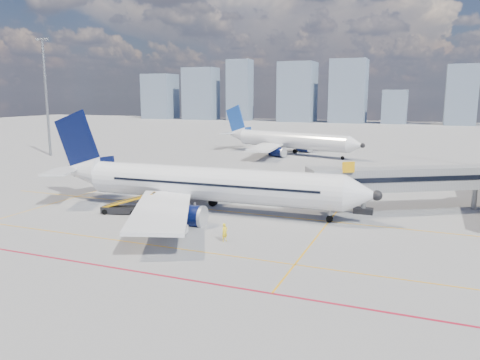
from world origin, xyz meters
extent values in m
plane|color=gray|center=(0.00, 0.00, 0.00)|extent=(420.00, 420.00, 0.00)
cube|color=orange|center=(0.00, 8.00, 0.01)|extent=(60.00, 0.18, 0.01)
cube|color=orange|center=(0.00, -6.00, 0.01)|extent=(80.00, 0.15, 0.01)
cube|color=orange|center=(14.00, 2.00, 0.01)|extent=(0.15, 28.00, 0.01)
cube|color=orange|center=(-20.00, 8.00, 0.01)|extent=(0.15, 30.00, 0.01)
cube|color=maroon|center=(0.00, -12.00, 0.01)|extent=(90.00, 0.25, 0.01)
cube|color=gray|center=(22.25, 16.15, 3.90)|extent=(20.84, 13.93, 2.60)
cube|color=black|center=(22.25, 16.15, 4.10)|extent=(20.52, 13.82, 0.55)
cube|color=gray|center=(12.70, 10.50, 3.90)|extent=(4.49, 4.56, 3.00)
cube|color=black|center=(17.00, 12.80, 0.35)|extent=(2.20, 1.00, 0.70)
cylinder|color=gray|center=(17.00, 12.80, 1.70)|extent=(0.56, 0.56, 2.70)
cylinder|color=gray|center=(29.00, 20.00, 1.95)|extent=(0.60, 0.60, 3.90)
cube|color=orange|center=(15.50, 10.30, 5.70)|extent=(1.26, 0.82, 1.20)
cylinder|color=gray|center=(-55.00, 40.00, 12.50)|extent=(0.56, 0.56, 25.00)
cube|color=gray|center=(-55.00, 40.00, 25.20)|extent=(3.20, 0.40, 0.50)
cube|color=#BBBDC2|center=(-56.20, 39.75, 25.20)|extent=(0.60, 0.15, 0.35)
cube|color=#BBBDC2|center=(-55.00, 39.75, 25.20)|extent=(0.60, 0.15, 0.35)
cube|color=#BBBDC2|center=(-53.80, 39.75, 25.20)|extent=(0.60, 0.15, 0.35)
cube|color=slate|center=(-117.45, 190.00, 12.24)|extent=(16.76, 14.05, 24.48)
cube|color=slate|center=(-91.99, 190.00, 13.76)|extent=(17.67, 11.52, 27.52)
cube|color=slate|center=(-69.28, 190.00, 15.58)|extent=(12.18, 8.83, 31.17)
cube|color=slate|center=(-38.23, 190.00, 14.59)|extent=(17.06, 15.78, 29.18)
cube|color=slate|center=(-13.06, 190.00, 14.95)|extent=(16.53, 14.52, 29.89)
cube|color=slate|center=(8.48, 190.00, 7.76)|extent=(10.98, 10.47, 15.51)
cube|color=slate|center=(36.15, 190.00, 13.19)|extent=(12.86, 13.10, 26.38)
cylinder|color=silver|center=(0.44, 7.21, 3.30)|extent=(30.53, 5.00, 3.95)
cone|color=silver|center=(17.46, 7.80, 3.30)|extent=(3.78, 4.08, 3.95)
sphere|color=black|center=(18.88, 7.85, 3.30)|extent=(1.15, 1.15, 1.12)
cone|color=silver|center=(-18.00, 6.58, 3.86)|extent=(6.62, 4.18, 3.95)
cube|color=black|center=(16.14, 7.76, 3.86)|extent=(1.57, 1.57, 0.46)
cube|color=silver|center=(-1.40, 16.28, 2.21)|extent=(11.17, 17.49, 0.58)
cube|color=silver|center=(-0.77, -1.96, 2.21)|extent=(12.07, 17.35, 0.58)
cylinder|color=#070E36|center=(-0.27, 13.07, 0.95)|extent=(3.73, 2.46, 2.33)
cylinder|color=#070E36|center=(0.14, 1.32, 0.95)|extent=(3.73, 2.46, 2.33)
cylinder|color=#BBBDC2|center=(1.65, 13.14, 0.95)|extent=(0.44, 2.40, 2.39)
cylinder|color=#BBBDC2|center=(2.06, 1.39, 0.95)|extent=(0.44, 2.40, 2.39)
cube|color=#070E36|center=(-18.00, 6.58, 7.35)|extent=(6.95, 0.56, 8.64)
cube|color=#070E36|center=(-15.57, 6.66, 4.92)|extent=(5.73, 0.50, 2.18)
cube|color=silver|center=(-18.52, 9.80, 4.21)|extent=(4.80, 6.37, 0.22)
cube|color=silver|center=(-18.29, 3.32, 4.21)|extent=(5.09, 6.42, 0.22)
cylinder|color=gray|center=(14.12, 7.69, 0.90)|extent=(0.29, 0.29, 1.80)
cylinder|color=black|center=(14.12, 7.69, 0.38)|extent=(0.77, 0.31, 0.76)
cylinder|color=gray|center=(-0.67, 9.81, 0.80)|extent=(0.33, 0.33, 1.60)
cylinder|color=black|center=(-0.67, 9.81, 0.50)|extent=(1.02, 0.68, 1.00)
cylinder|color=gray|center=(-0.48, 4.55, 0.80)|extent=(0.33, 0.33, 1.60)
cylinder|color=black|center=(-0.48, 4.55, 0.50)|extent=(1.02, 0.68, 1.00)
cube|color=black|center=(0.88, 9.19, 3.60)|extent=(24.93, 0.96, 0.26)
cube|color=black|center=(1.01, 5.28, 3.60)|extent=(24.93, 0.96, 0.26)
cylinder|color=silver|center=(-4.81, 61.33, 3.30)|extent=(27.67, 12.37, 3.64)
cone|color=silver|center=(10.04, 56.33, 3.30)|extent=(4.34, 4.52, 3.64)
sphere|color=black|center=(11.27, 55.92, 3.30)|extent=(1.30, 1.30, 1.03)
cone|color=silver|center=(-20.90, 66.74, 3.81)|extent=(6.82, 5.35, 3.64)
cube|color=black|center=(8.89, 56.72, 3.81)|extent=(1.77, 1.77, 0.42)
cube|color=silver|center=(-3.46, 69.73, 2.30)|extent=(13.99, 14.61, 0.54)
cube|color=silver|center=(-8.81, 53.82, 2.30)|extent=(6.29, 15.77, 0.54)
cylinder|color=#070E36|center=(-3.53, 66.60, 1.13)|extent=(3.87, 3.10, 2.14)
cylinder|color=#070E36|center=(-6.98, 56.35, 1.13)|extent=(3.87, 3.10, 2.14)
cylinder|color=#BBBDC2|center=(-1.85, 66.04, 1.13)|extent=(1.01, 2.19, 2.20)
cylinder|color=#BBBDC2|center=(-5.30, 55.78, 1.13)|extent=(1.01, 2.19, 2.20)
cube|color=navy|center=(-20.90, 66.74, 7.03)|extent=(6.15, 2.32, 7.95)
cube|color=navy|center=(-18.77, 66.03, 4.79)|extent=(5.07, 1.94, 2.01)
cube|color=silver|center=(-20.30, 69.69, 4.14)|extent=(5.52, 5.79, 0.21)
cube|color=silver|center=(-22.20, 64.03, 4.14)|extent=(3.10, 5.38, 0.21)
cylinder|color=black|center=(-4.92, 63.92, 0.50)|extent=(1.16, 0.93, 1.00)
cylinder|color=black|center=(-6.47, 59.33, 0.50)|extent=(1.16, 0.93, 1.00)
cylinder|color=black|center=(7.12, 57.31, 0.38)|extent=(0.81, 0.51, 0.76)
cube|color=silver|center=(1.04, -2.06, 0.48)|extent=(2.08, 1.41, 0.69)
cube|color=silver|center=(0.70, -2.13, 1.00)|extent=(1.05, 1.15, 0.52)
cube|color=black|center=(0.70, -2.13, 1.17)|extent=(0.96, 1.09, 0.30)
cylinder|color=black|center=(0.46, -2.67, 0.24)|extent=(0.51, 0.29, 0.49)
cylinder|color=black|center=(0.27, -1.73, 0.24)|extent=(0.51, 0.29, 0.49)
cylinder|color=black|center=(1.82, -2.38, 0.24)|extent=(0.51, 0.29, 0.49)
cylinder|color=black|center=(1.62, -1.45, 0.24)|extent=(0.51, 0.29, 0.49)
cube|color=black|center=(-0.68, -1.68, 0.35)|extent=(4.03, 2.02, 0.20)
cube|color=silver|center=(-1.66, -1.60, 1.30)|extent=(1.80, 1.75, 1.68)
cube|color=silver|center=(0.29, -1.75, 1.30)|extent=(1.80, 1.75, 1.68)
cylinder|color=black|center=(-2.25, -2.32, 0.17)|extent=(0.36, 0.18, 0.35)
cylinder|color=black|center=(-2.14, -0.80, 0.17)|extent=(0.36, 0.18, 0.35)
cylinder|color=black|center=(0.78, -2.55, 0.17)|extent=(0.36, 0.18, 0.35)
cylinder|color=black|center=(0.89, -1.03, 0.17)|extent=(0.36, 0.18, 0.35)
cube|color=black|center=(-8.92, 2.54, 0.47)|extent=(4.66, 2.65, 0.73)
cube|color=black|center=(-8.11, 2.75, 1.57)|extent=(6.35, 2.62, 1.93)
cube|color=orange|center=(-8.26, 3.31, 1.57)|extent=(6.13, 1.69, 2.02)
cube|color=orange|center=(-7.96, 2.20, 1.57)|extent=(6.13, 1.69, 2.02)
cylinder|color=black|center=(-10.36, 1.40, 0.31)|extent=(0.67, 0.40, 0.63)
cylinder|color=black|center=(-10.73, 2.82, 0.31)|extent=(0.67, 0.40, 0.63)
cylinder|color=black|center=(-7.11, 2.26, 0.31)|extent=(0.67, 0.40, 0.63)
cylinder|color=black|center=(-7.49, 3.68, 0.31)|extent=(0.67, 0.40, 0.63)
imported|color=yellow|center=(6.30, -2.49, 0.86)|extent=(0.66, 0.75, 1.73)
camera|label=1|loc=(23.21, -40.96, 13.57)|focal=35.00mm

